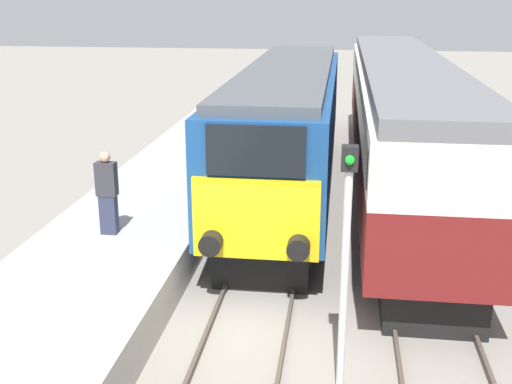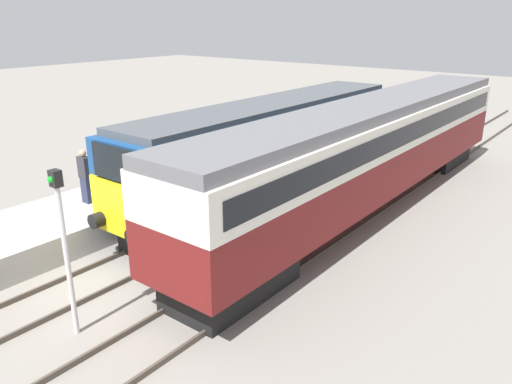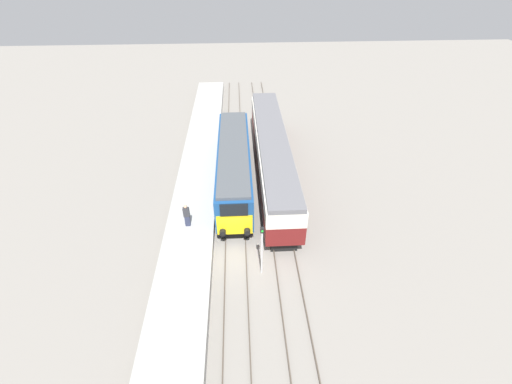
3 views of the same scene
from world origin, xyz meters
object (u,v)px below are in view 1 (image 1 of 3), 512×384
locomotive (288,125)px  person_on_platform (107,193)px  passenger_carriage (400,110)px  signal_post (346,252)px

locomotive → person_on_platform: locomotive is taller
locomotive → passenger_carriage: passenger_carriage is taller
locomotive → signal_post: 10.06m
person_on_platform → passenger_carriage: bearing=48.0°
locomotive → passenger_carriage: (3.40, 1.56, 0.27)m
passenger_carriage → person_on_platform: bearing=-132.0°
passenger_carriage → person_on_platform: (-6.82, -7.57, -0.65)m
passenger_carriage → person_on_platform: size_ratio=10.83×
locomotive → signal_post: signal_post is taller
locomotive → passenger_carriage: 3.75m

